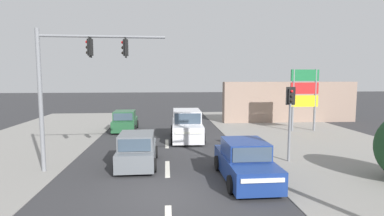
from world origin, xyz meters
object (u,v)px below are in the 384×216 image
at_px(suv_oncoming_near, 187,126).
at_px(hatchback_oncoming_mid, 125,122).
at_px(traffic_signal_mast, 72,74).
at_px(hatchback_kerbside_parked, 137,150).
at_px(shopping_plaza_sign, 304,91).
at_px(pedestal_signal_right_kerb, 290,111).
at_px(sedan_receding_far, 245,162).

xyz_separation_m(suv_oncoming_near, hatchback_oncoming_mid, (-4.40, 3.48, -0.18)).
distance_m(traffic_signal_mast, hatchback_kerbside_parked, 4.34).
height_order(shopping_plaza_sign, suv_oncoming_near, shopping_plaza_sign).
distance_m(pedestal_signal_right_kerb, hatchback_oncoming_mid, 12.80).
height_order(traffic_signal_mast, suv_oncoming_near, traffic_signal_mast).
distance_m(hatchback_kerbside_parked, hatchback_oncoming_mid, 9.22).
relative_size(traffic_signal_mast, hatchback_oncoming_mid, 1.63).
xyz_separation_m(shopping_plaza_sign, suv_oncoming_near, (-8.88, -2.24, -2.10)).
height_order(traffic_signal_mast, pedestal_signal_right_kerb, traffic_signal_mast).
xyz_separation_m(hatchback_kerbside_parked, hatchback_oncoming_mid, (-1.75, 9.05, 0.00)).
height_order(suv_oncoming_near, hatchback_oncoming_mid, suv_oncoming_near).
bearing_deg(pedestal_signal_right_kerb, suv_oncoming_near, 128.62).
xyz_separation_m(traffic_signal_mast, shopping_plaza_sign, (14.12, 8.33, -1.16)).
height_order(hatchback_kerbside_parked, sedan_receding_far, sedan_receding_far).
xyz_separation_m(traffic_signal_mast, hatchback_kerbside_parked, (2.60, 0.51, -3.44)).
height_order(pedestal_signal_right_kerb, hatchback_oncoming_mid, pedestal_signal_right_kerb).
xyz_separation_m(traffic_signal_mast, suv_oncoming_near, (5.25, 6.08, -3.26)).
bearing_deg(sedan_receding_far, suv_oncoming_near, 102.32).
bearing_deg(sedan_receding_far, hatchback_kerbside_parked, 152.08).
height_order(hatchback_oncoming_mid, sedan_receding_far, sedan_receding_far).
height_order(suv_oncoming_near, sedan_receding_far, suv_oncoming_near).
bearing_deg(shopping_plaza_sign, pedestal_signal_right_kerb, -119.35).
relative_size(traffic_signal_mast, shopping_plaza_sign, 1.30).
distance_m(traffic_signal_mast, shopping_plaza_sign, 16.44).
distance_m(traffic_signal_mast, sedan_receding_far, 7.98).
distance_m(suv_oncoming_near, hatchback_kerbside_parked, 6.18).
distance_m(traffic_signal_mast, suv_oncoming_near, 8.67).
bearing_deg(hatchback_kerbside_parked, traffic_signal_mast, -168.98).
bearing_deg(hatchback_oncoming_mid, sedan_receding_far, -61.71).
xyz_separation_m(traffic_signal_mast, hatchback_oncoming_mid, (0.85, 9.56, -3.44)).
relative_size(shopping_plaza_sign, hatchback_kerbside_parked, 1.26).
relative_size(traffic_signal_mast, hatchback_kerbside_parked, 1.64).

